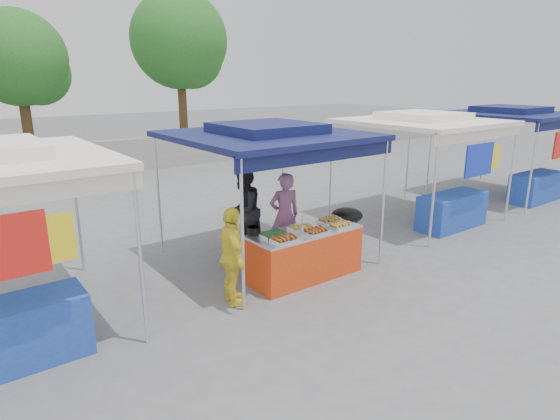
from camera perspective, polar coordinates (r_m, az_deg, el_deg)
ground_plane at (r=8.34m, az=2.50°, el=-7.87°), size 80.00×80.00×0.00m
back_wall at (r=17.78m, az=-20.70°, el=5.94°), size 40.00×0.25×1.20m
main_canopy at (r=8.46m, az=-1.52°, el=9.18°), size 3.20×3.20×2.57m
neighbor_stall_right at (r=11.51m, az=18.40°, el=6.30°), size 3.20×3.20×2.57m
neighbor_stall_far at (r=14.95m, az=27.34°, el=7.38°), size 3.20×3.20×2.57m
tree_1 at (r=19.28m, az=-28.88°, el=15.48°), size 3.37×3.28×5.64m
tree_2 at (r=21.03m, az=-11.86°, el=19.13°), size 3.97×3.97×6.82m
vendor_table at (r=8.10m, az=2.99°, el=-5.34°), size 2.00×0.80×0.85m
food_tray_fl at (r=7.42m, az=0.66°, el=-3.58°), size 0.42×0.30×0.07m
food_tray_fm at (r=7.81m, az=4.44°, el=-2.62°), size 0.42×0.30×0.07m
food_tray_fr at (r=8.16m, az=7.30°, el=-1.88°), size 0.42×0.30×0.07m
food_tray_bl at (r=7.66m, az=-0.84°, el=-2.95°), size 0.42×0.30×0.07m
food_tray_bm at (r=8.01m, az=2.66°, el=-2.10°), size 0.42×0.30×0.07m
food_tray_br at (r=8.44m, az=6.06°, el=-1.25°), size 0.42×0.30×0.07m
cooking_pot at (r=7.74m, az=-3.20°, el=-2.53°), size 0.22×0.22×0.13m
skewer_cup at (r=7.80m, az=2.73°, el=-2.44°), size 0.09×0.09×0.11m
wok_burner at (r=8.96m, az=8.10°, el=-2.26°), size 0.59×0.59×1.00m
crate_left at (r=8.55m, az=-1.56°, el=-6.05°), size 0.54×0.38×0.33m
crate_right at (r=8.89m, az=2.63°, el=-5.21°), size 0.53×0.37×0.32m
crate_stacked at (r=8.78m, az=2.65°, el=-3.32°), size 0.51×0.35×0.30m
vendor_woman at (r=8.86m, az=0.56°, el=-0.69°), size 0.68×0.54×1.66m
helper_man at (r=9.11m, az=-4.44°, el=-0.02°), size 1.06×1.00×1.74m
customer_person at (r=7.06m, az=-5.82°, el=-5.71°), size 0.57×0.96×1.54m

